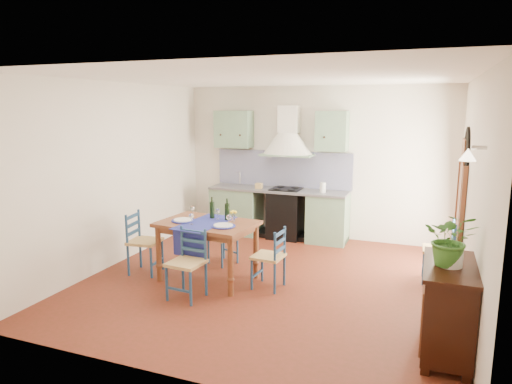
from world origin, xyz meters
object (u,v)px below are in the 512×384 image
chair_near (188,263)px  sideboard (447,306)px  dining_table (207,229)px  potted_plant (451,239)px

chair_near → sideboard: 3.08m
dining_table → sideboard: size_ratio=1.33×
dining_table → potted_plant: size_ratio=2.66×
dining_table → chair_near: 0.71m
chair_near → sideboard: sideboard is taller
dining_table → potted_plant: bearing=-17.7°
sideboard → dining_table: bearing=163.1°
sideboard → potted_plant: bearing=-112.3°
dining_table → sideboard: dining_table is taller
potted_plant → dining_table: bearing=162.3°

